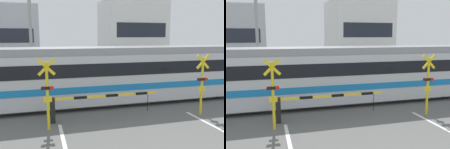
# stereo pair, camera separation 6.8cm
# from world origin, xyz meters

# --- Properties ---
(rail_track_near) EXTENTS (50.00, 0.10, 0.08)m
(rail_track_near) POSITION_xyz_m (0.00, 9.10, 0.04)
(rail_track_near) COLOR #6B6051
(rail_track_near) RESTS_ON ground_plane
(rail_track_far) EXTENTS (50.00, 0.10, 0.08)m
(rail_track_far) POSITION_xyz_m (0.00, 10.53, 0.04)
(rail_track_far) COLOR #6B6051
(rail_track_far) RESTS_ON ground_plane
(commuter_train) EXTENTS (20.03, 2.83, 3.06)m
(commuter_train) POSITION_xyz_m (0.23, 9.81, 1.64)
(commuter_train) COLOR silver
(commuter_train) RESTS_ON ground_plane
(crossing_barrier_near) EXTENTS (4.84, 0.20, 1.09)m
(crossing_barrier_near) POSITION_xyz_m (-1.88, 7.28, 0.81)
(crossing_barrier_near) COLOR black
(crossing_barrier_near) RESTS_ON ground_plane
(crossing_barrier_far) EXTENTS (4.84, 0.20, 1.09)m
(crossing_barrier_far) POSITION_xyz_m (1.88, 12.65, 0.81)
(crossing_barrier_far) COLOR black
(crossing_barrier_far) RESTS_ON ground_plane
(crossing_signal_left) EXTENTS (0.68, 0.15, 2.83)m
(crossing_signal_left) POSITION_xyz_m (-3.48, 6.56, 1.55)
(crossing_signal_left) COLOR yellow
(crossing_signal_left) RESTS_ON ground_plane
(crossing_signal_right) EXTENTS (0.68, 0.15, 2.83)m
(crossing_signal_right) POSITION_xyz_m (3.48, 6.56, 1.55)
(crossing_signal_right) COLOR yellow
(crossing_signal_right) RESTS_ON ground_plane
(pedestrian) EXTENTS (0.38, 0.22, 1.61)m
(pedestrian) POSITION_xyz_m (-0.63, 15.32, 0.92)
(pedestrian) COLOR #33384C
(pedestrian) RESTS_ON ground_plane
(building_left_of_street) EXTENTS (6.58, 6.68, 6.67)m
(building_left_of_street) POSITION_xyz_m (-6.92, 25.38, 3.34)
(building_left_of_street) COLOR #B2B7BC
(building_left_of_street) RESTS_ON ground_plane
(building_right_of_street) EXTENTS (6.75, 6.68, 7.75)m
(building_right_of_street) POSITION_xyz_m (7.00, 25.38, 3.88)
(building_right_of_street) COLOR white
(building_right_of_street) RESTS_ON ground_plane
(utility_pole_streetside) EXTENTS (0.22, 0.22, 7.26)m
(utility_pole_streetside) POSITION_xyz_m (-4.23, 15.15, 3.63)
(utility_pole_streetside) COLOR gray
(utility_pole_streetside) RESTS_ON ground_plane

